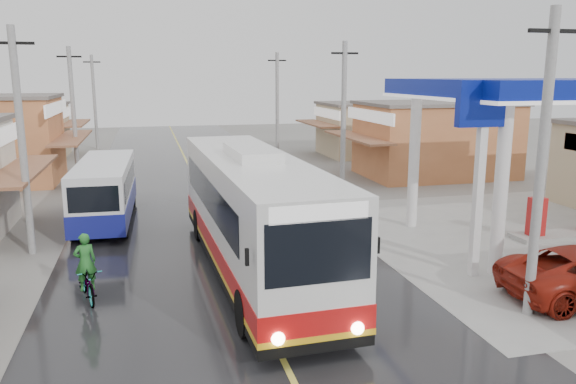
# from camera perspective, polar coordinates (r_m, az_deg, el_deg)

# --- Properties ---
(ground) EXTENTS (120.00, 120.00, 0.00)m
(ground) POSITION_cam_1_polar(r_m,az_deg,el_deg) (13.99, -1.32, -15.19)
(ground) COLOR slate
(ground) RESTS_ON ground
(road) EXTENTS (12.00, 90.00, 0.02)m
(road) POSITION_cam_1_polar(r_m,az_deg,el_deg) (28.03, -8.13, -1.37)
(road) COLOR black
(road) RESTS_ON ground
(centre_line) EXTENTS (0.15, 90.00, 0.01)m
(centre_line) POSITION_cam_1_polar(r_m,az_deg,el_deg) (28.02, -8.13, -1.35)
(centre_line) COLOR #D8CC4C
(centre_line) RESTS_ON road
(shopfronts_right) EXTENTS (11.00, 44.00, 4.80)m
(shopfronts_right) POSITION_cam_1_polar(r_m,az_deg,el_deg) (30.63, 21.68, -0.99)
(shopfronts_right) COLOR #BCB3A4
(shopfronts_right) RESTS_ON ground
(utility_poles_left) EXTENTS (1.60, 50.00, 8.00)m
(utility_poles_left) POSITION_cam_1_polar(r_m,az_deg,el_deg) (29.18, -22.14, -1.63)
(utility_poles_left) COLOR gray
(utility_poles_left) RESTS_ON ground
(utility_poles_right) EXTENTS (1.60, 36.00, 8.00)m
(utility_poles_right) POSITION_cam_1_polar(r_m,az_deg,el_deg) (29.54, 5.49, -0.64)
(utility_poles_right) COLOR gray
(utility_poles_right) RESTS_ON ground
(coach_bus) EXTENTS (3.38, 13.22, 4.10)m
(coach_bus) POSITION_cam_1_polar(r_m,az_deg,el_deg) (18.22, -3.68, -2.10)
(coach_bus) COLOR silver
(coach_bus) RESTS_ON road
(second_bus) EXTENTS (2.42, 8.06, 2.65)m
(second_bus) POSITION_cam_1_polar(r_m,az_deg,el_deg) (25.70, -18.09, 0.19)
(second_bus) COLOR silver
(second_bus) RESTS_ON road
(cyclist) EXTENTS (1.12, 2.01, 2.05)m
(cyclist) POSITION_cam_1_polar(r_m,az_deg,el_deg) (17.15, -19.73, -8.24)
(cyclist) COLOR black
(cyclist) RESTS_ON ground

